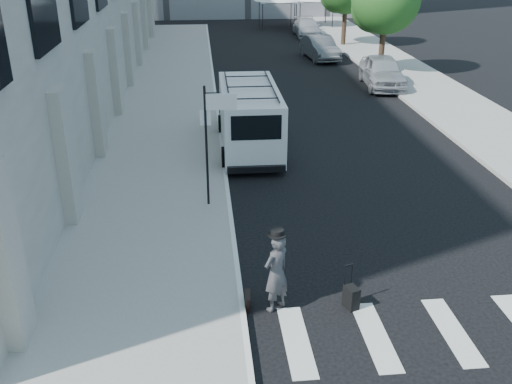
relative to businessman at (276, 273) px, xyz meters
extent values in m
plane|color=black|center=(1.27, 1.88, -0.90)|extent=(120.00, 120.00, 0.00)
cube|color=gray|center=(-2.98, 17.88, -0.82)|extent=(4.50, 48.00, 0.15)
cube|color=gray|center=(10.27, 21.88, -0.82)|extent=(4.00, 56.00, 0.15)
cylinder|color=black|center=(-1.33, 5.08, 1.00)|extent=(0.07, 0.07, 3.50)
cube|color=white|center=(-1.33, 5.10, 1.85)|extent=(0.30, 0.03, 0.42)
cube|color=white|center=(-0.88, 5.08, 2.30)|extent=(0.85, 0.06, 0.45)
cylinder|color=black|center=(8.87, 21.88, 0.50)|extent=(0.32, 0.32, 2.80)
sphere|color=#204C18|center=(8.47, 22.48, 2.66)|extent=(2.66, 2.66, 2.66)
cylinder|color=black|center=(8.87, 30.88, 0.50)|extent=(0.32, 0.32, 2.80)
cylinder|color=black|center=(3.87, 38.48, 0.20)|extent=(0.06, 0.06, 2.20)
cylinder|color=black|center=(6.67, 38.48, 0.20)|extent=(0.06, 0.06, 2.20)
cylinder|color=black|center=(3.87, 41.28, 0.20)|extent=(0.06, 0.06, 2.20)
cylinder|color=black|center=(6.67, 41.28, 0.20)|extent=(0.06, 0.06, 2.20)
cube|color=white|center=(5.27, 39.88, 1.35)|extent=(3.00, 3.00, 0.12)
cylinder|color=black|center=(7.07, 38.98, 0.20)|extent=(0.06, 0.06, 2.20)
cylinder|color=black|center=(9.87, 38.98, 0.20)|extent=(0.06, 0.06, 2.20)
cylinder|color=black|center=(7.07, 41.78, 0.20)|extent=(0.06, 0.06, 2.20)
cylinder|color=black|center=(9.87, 41.78, 0.20)|extent=(0.06, 0.06, 2.20)
cube|color=white|center=(8.47, 40.38, 1.35)|extent=(3.00, 3.00, 0.12)
imported|color=#3F3E41|center=(0.00, 0.00, 0.00)|extent=(0.78, 0.75, 1.80)
cube|color=black|center=(-0.60, 0.09, -0.73)|extent=(0.16, 0.45, 0.34)
cube|color=black|center=(1.61, -0.12, -0.64)|extent=(0.33, 0.41, 0.51)
cylinder|color=black|center=(1.48, -0.01, -0.16)|extent=(0.02, 0.02, 0.49)
cylinder|color=black|center=(1.64, 0.06, -0.16)|extent=(0.02, 0.02, 0.49)
cube|color=black|center=(1.56, 0.03, 0.08)|extent=(0.19, 0.10, 0.03)
cube|color=silver|center=(0.31, 9.99, 0.37)|extent=(2.07, 5.49, 2.13)
cube|color=silver|center=(0.33, 12.99, -0.14)|extent=(1.93, 0.93, 1.12)
cube|color=black|center=(0.29, 7.27, 0.82)|extent=(1.62, 0.09, 0.81)
cylinder|color=black|center=(-0.64, 11.93, -0.51)|extent=(0.29, 0.77, 0.77)
cylinder|color=black|center=(1.29, 11.91, -0.51)|extent=(0.29, 0.77, 0.77)
cylinder|color=black|center=(-0.67, 8.17, -0.51)|extent=(0.29, 0.77, 0.77)
cylinder|color=black|center=(1.26, 8.16, -0.51)|extent=(0.29, 0.77, 0.77)
imported|color=#A2A4AA|center=(8.07, 18.93, -0.09)|extent=(2.33, 4.92, 1.62)
imported|color=#4F5256|center=(6.27, 26.45, -0.17)|extent=(1.99, 4.54, 1.45)
imported|color=#B3B5BB|center=(7.06, 35.50, -0.23)|extent=(1.94, 4.64, 1.34)
camera|label=1|loc=(-1.40, -10.06, 6.44)|focal=40.00mm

